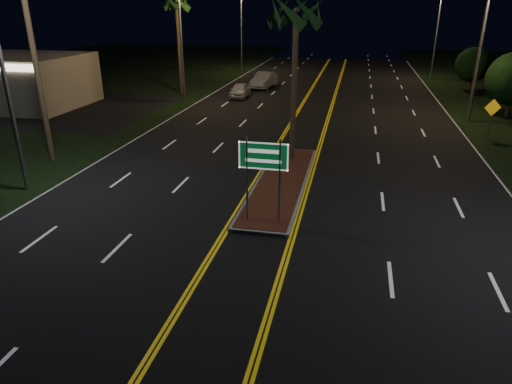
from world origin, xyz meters
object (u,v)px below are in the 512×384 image
(streetlight_right_mid, at_px, (477,37))
(palm_median, at_px, (296,13))
(palm_left_far, at_px, (176,3))
(streetlight_right_far, at_px, (434,25))
(highway_sign, at_px, (263,164))
(streetlight_left_mid, at_px, (185,32))
(shrub_far, at_px, (473,65))
(streetlight_left_far, at_px, (244,23))
(median_island, at_px, (281,183))
(streetlight_left_near, at_px, (9,59))
(warning_sign, at_px, (492,113))
(car_near, at_px, (240,89))
(car_far, at_px, (264,79))

(streetlight_right_mid, distance_m, palm_median, 15.73)
(streetlight_right_mid, bearing_deg, palm_left_far, 165.63)
(streetlight_right_far, relative_size, palm_left_far, 1.02)
(highway_sign, relative_size, palm_median, 0.39)
(streetlight_left_mid, xyz_separation_m, shrub_far, (24.41, 12.00, -3.32))
(streetlight_left_far, xyz_separation_m, streetlight_right_far, (21.23, -2.00, 0.00))
(median_island, bearing_deg, palm_median, 90.00)
(streetlight_left_far, bearing_deg, streetlight_left_near, -90.00)
(streetlight_left_mid, distance_m, streetlight_right_mid, 21.32)
(streetlight_left_mid, xyz_separation_m, warning_sign, (21.77, -6.67, -4.07))
(palm_left_far, bearing_deg, streetlight_right_mid, -14.37)
(highway_sign, xyz_separation_m, car_near, (-7.02, 24.44, -1.68))
(streetlight_left_far, bearing_deg, warning_sign, -50.77)
(median_island, bearing_deg, car_far, 102.96)
(streetlight_left_mid, relative_size, shrub_far, 2.27)
(highway_sign, distance_m, car_near, 25.49)
(streetlight_left_near, distance_m, palm_left_far, 24.19)
(car_near, bearing_deg, car_far, 77.02)
(palm_left_far, height_order, car_far, palm_left_far)
(streetlight_left_far, distance_m, warning_sign, 34.67)
(palm_left_far, bearing_deg, car_far, 34.99)
(streetlight_left_mid, bearing_deg, palm_median, -51.83)
(streetlight_right_far, bearing_deg, car_far, -150.94)
(streetlight_left_near, xyz_separation_m, streetlight_right_far, (21.23, 38.00, 0.00))
(palm_left_far, bearing_deg, median_island, -58.64)
(highway_sign, relative_size, streetlight_left_mid, 0.36)
(palm_median, bearing_deg, car_near, 112.76)
(car_near, xyz_separation_m, car_far, (1.08, 5.56, 0.14))
(car_far, bearing_deg, warning_sign, -34.98)
(palm_left_far, bearing_deg, palm_median, -53.82)
(streetlight_left_near, relative_size, shrub_far, 2.27)
(median_island, bearing_deg, palm_left_far, 121.36)
(streetlight_left_near, bearing_deg, shrub_far, 52.66)
(car_far, bearing_deg, car_near, -93.86)
(streetlight_left_near, distance_m, streetlight_left_mid, 20.00)
(shrub_far, bearing_deg, warning_sign, -98.05)
(car_far, bearing_deg, palm_median, -67.93)
(streetlight_left_mid, relative_size, car_near, 2.08)
(streetlight_left_near, bearing_deg, streetlight_right_far, 60.81)
(streetlight_left_far, relative_size, warning_sign, 3.68)
(streetlight_right_far, relative_size, shrub_far, 2.27)
(streetlight_left_near, xyz_separation_m, streetlight_left_far, (0.00, 40.00, 0.00))
(car_far, bearing_deg, streetlight_right_mid, -25.97)
(median_island, xyz_separation_m, streetlight_left_mid, (-10.61, 17.00, 5.57))
(streetlight_left_mid, height_order, shrub_far, streetlight_left_mid)
(highway_sign, distance_m, palm_left_far, 28.77)
(car_far, distance_m, warning_sign, 23.07)
(streetlight_left_far, distance_m, car_far, 13.05)
(streetlight_left_mid, bearing_deg, car_far, 62.03)
(streetlight_right_far, bearing_deg, highway_sign, -105.15)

